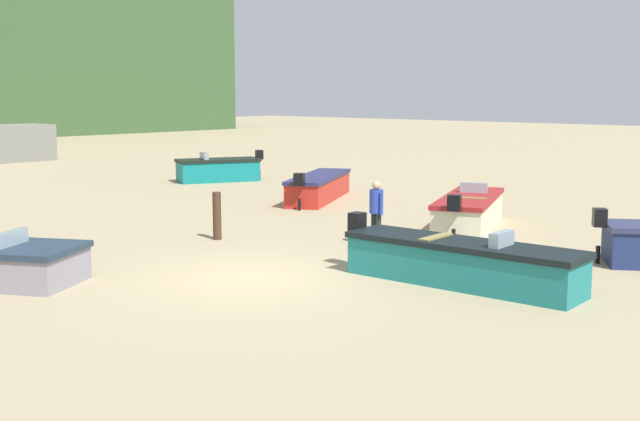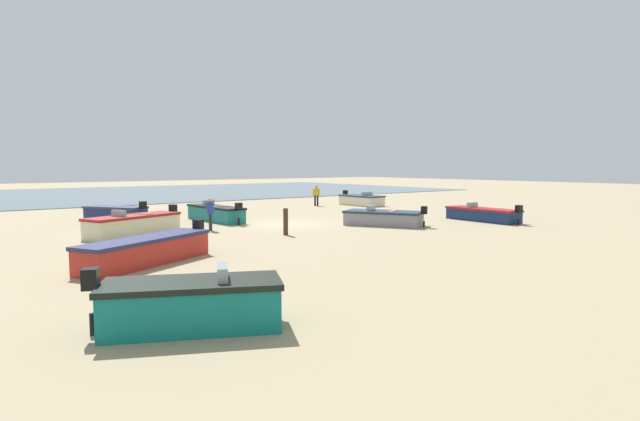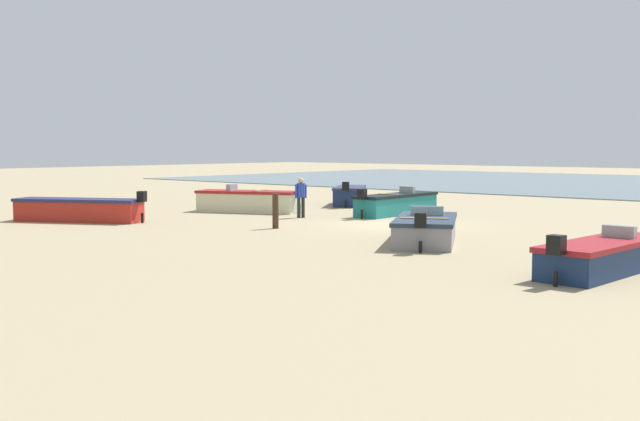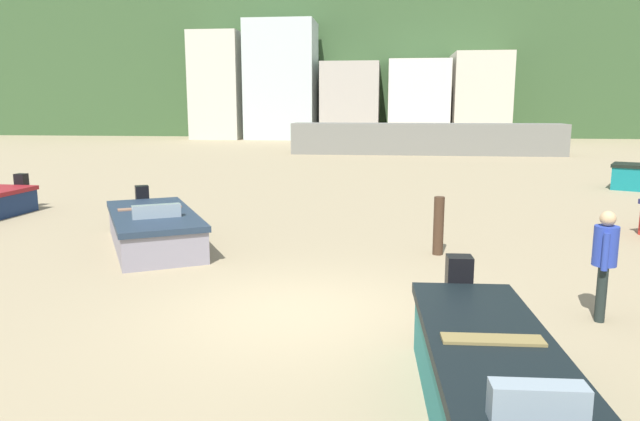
{
  "view_description": "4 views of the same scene",
  "coord_description": "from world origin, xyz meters",
  "px_view_note": "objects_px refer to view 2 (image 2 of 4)",
  "views": [
    {
      "loc": [
        -10.95,
        -11.67,
        3.77
      ],
      "look_at": [
        2.17,
        0.05,
        1.15
      ],
      "focal_mm": 44.86,
      "sensor_mm": 36.0,
      "label": 1
    },
    {
      "loc": [
        15.37,
        23.47,
        3.21
      ],
      "look_at": [
        -1.61,
        1.14,
        0.73
      ],
      "focal_mm": 28.99,
      "sensor_mm": 36.0,
      "label": 2
    },
    {
      "loc": [
        -16.18,
        22.92,
        2.88
      ],
      "look_at": [
        -2.54,
        7.12,
        1.12
      ],
      "focal_mm": 42.76,
      "sensor_mm": 36.0,
      "label": 3
    },
    {
      "loc": [
        1.29,
        -8.31,
        3.09
      ],
      "look_at": [
        0.04,
        2.51,
        1.13
      ],
      "focal_mm": 32.61,
      "sensor_mm": 36.0,
      "label": 4
    }
  ],
  "objects_px": {
    "mooring_post_near_water": "(286,222)",
    "beach_walker_distant": "(316,194)",
    "boat_cream_7": "(134,225)",
    "boat_grey_0": "(384,218)",
    "beach_walker_foreground": "(210,211)",
    "boat_navy_3": "(116,214)",
    "boat_teal_6": "(192,304)",
    "boat_cream_2": "(361,200)",
    "boat_red_1": "(147,250)",
    "boat_teal_5": "(216,213)",
    "boat_navy_4": "(483,214)"
  },
  "relations": [
    {
      "from": "boat_cream_2",
      "to": "beach_walker_foreground",
      "type": "distance_m",
      "value": 18.04
    },
    {
      "from": "boat_navy_4",
      "to": "boat_cream_7",
      "type": "height_order",
      "value": "boat_cream_7"
    },
    {
      "from": "boat_navy_3",
      "to": "boat_navy_4",
      "type": "height_order",
      "value": "boat_navy_3"
    },
    {
      "from": "boat_teal_5",
      "to": "mooring_post_near_water",
      "type": "relative_size",
      "value": 4.19
    },
    {
      "from": "boat_red_1",
      "to": "boat_navy_4",
      "type": "xyz_separation_m",
      "value": [
        -19.7,
        -1.24,
        -0.06
      ]
    },
    {
      "from": "mooring_post_near_water",
      "to": "boat_cream_7",
      "type": "bearing_deg",
      "value": -35.93
    },
    {
      "from": "mooring_post_near_water",
      "to": "boat_teal_5",
      "type": "bearing_deg",
      "value": -90.31
    },
    {
      "from": "boat_navy_4",
      "to": "boat_cream_2",
      "type": "bearing_deg",
      "value": 83.67
    },
    {
      "from": "boat_cream_7",
      "to": "beach_walker_foreground",
      "type": "height_order",
      "value": "beach_walker_foreground"
    },
    {
      "from": "mooring_post_near_water",
      "to": "beach_walker_distant",
      "type": "relative_size",
      "value": 0.76
    },
    {
      "from": "boat_cream_7",
      "to": "boat_teal_6",
      "type": "bearing_deg",
      "value": 144.31
    },
    {
      "from": "boat_grey_0",
      "to": "boat_teal_5",
      "type": "bearing_deg",
      "value": 101.01
    },
    {
      "from": "boat_teal_6",
      "to": "mooring_post_near_water",
      "type": "xyz_separation_m",
      "value": [
        -8.99,
        -10.29,
        0.12
      ]
    },
    {
      "from": "boat_red_1",
      "to": "boat_grey_0",
      "type": "bearing_deg",
      "value": -104.97
    },
    {
      "from": "boat_grey_0",
      "to": "boat_cream_2",
      "type": "height_order",
      "value": "boat_cream_2"
    },
    {
      "from": "boat_navy_4",
      "to": "boat_teal_6",
      "type": "bearing_deg",
      "value": -155.21
    },
    {
      "from": "boat_teal_5",
      "to": "beach_walker_distant",
      "type": "bearing_deg",
      "value": 23.29
    },
    {
      "from": "mooring_post_near_water",
      "to": "boat_teal_6",
      "type": "bearing_deg",
      "value": 48.85
    },
    {
      "from": "boat_teal_6",
      "to": "boat_cream_7",
      "type": "relative_size",
      "value": 0.78
    },
    {
      "from": "boat_teal_6",
      "to": "boat_cream_7",
      "type": "distance_m",
      "value": 14.74
    },
    {
      "from": "boat_teal_5",
      "to": "boat_teal_6",
      "type": "height_order",
      "value": "boat_teal_6"
    },
    {
      "from": "boat_grey_0",
      "to": "boat_navy_3",
      "type": "height_order",
      "value": "boat_navy_3"
    },
    {
      "from": "beach_walker_foreground",
      "to": "boat_cream_2",
      "type": "bearing_deg",
      "value": -47.61
    },
    {
      "from": "boat_red_1",
      "to": "beach_walker_foreground",
      "type": "bearing_deg",
      "value": -66.63
    },
    {
      "from": "boat_cream_2",
      "to": "boat_navy_3",
      "type": "xyz_separation_m",
      "value": [
        19.12,
        0.87,
        0.04
      ]
    },
    {
      "from": "boat_grey_0",
      "to": "beach_walker_foreground",
      "type": "xyz_separation_m",
      "value": [
        8.28,
        -3.58,
        0.55
      ]
    },
    {
      "from": "mooring_post_near_water",
      "to": "beach_walker_foreground",
      "type": "distance_m",
      "value": 4.14
    },
    {
      "from": "boat_red_1",
      "to": "boat_navy_3",
      "type": "relative_size",
      "value": 1.38
    },
    {
      "from": "boat_red_1",
      "to": "beach_walker_foreground",
      "type": "xyz_separation_m",
      "value": [
        -5.39,
        -6.72,
        0.5
      ]
    },
    {
      "from": "boat_grey_0",
      "to": "boat_red_1",
      "type": "bearing_deg",
      "value": 163.67
    },
    {
      "from": "boat_cream_2",
      "to": "boat_teal_6",
      "type": "height_order",
      "value": "boat_teal_6"
    },
    {
      "from": "boat_teal_5",
      "to": "boat_red_1",
      "type": "bearing_deg",
      "value": -128.08
    },
    {
      "from": "boat_grey_0",
      "to": "beach_walker_foreground",
      "type": "height_order",
      "value": "beach_walker_foreground"
    },
    {
      "from": "boat_teal_5",
      "to": "boat_grey_0",
      "type": "bearing_deg",
      "value": -52.23
    },
    {
      "from": "boat_navy_3",
      "to": "boat_teal_5",
      "type": "xyz_separation_m",
      "value": [
        -4.74,
        2.75,
        -0.01
      ]
    },
    {
      "from": "boat_red_1",
      "to": "beach_walker_distant",
      "type": "height_order",
      "value": "beach_walker_distant"
    },
    {
      "from": "boat_navy_4",
      "to": "beach_walker_distant",
      "type": "xyz_separation_m",
      "value": [
        0.95,
        -14.65,
        0.57
      ]
    },
    {
      "from": "boat_teal_6",
      "to": "boat_red_1",
      "type": "bearing_deg",
      "value": -166.39
    },
    {
      "from": "beach_walker_foreground",
      "to": "beach_walker_distant",
      "type": "distance_m",
      "value": 16.2
    },
    {
      "from": "boat_cream_2",
      "to": "beach_walker_distant",
      "type": "relative_size",
      "value": 2.45
    },
    {
      "from": "boat_grey_0",
      "to": "boat_navy_4",
      "type": "xyz_separation_m",
      "value": [
        -6.03,
        1.89,
        -0.02
      ]
    },
    {
      "from": "boat_navy_3",
      "to": "boat_cream_7",
      "type": "bearing_deg",
      "value": -131.45
    },
    {
      "from": "boat_navy_4",
      "to": "boat_cream_7",
      "type": "relative_size",
      "value": 1.0
    },
    {
      "from": "boat_grey_0",
      "to": "boat_red_1",
      "type": "relative_size",
      "value": 0.87
    },
    {
      "from": "boat_grey_0",
      "to": "boat_teal_6",
      "type": "distance_m",
      "value": 18.37
    },
    {
      "from": "boat_navy_3",
      "to": "beach_walker_foreground",
      "type": "height_order",
      "value": "beach_walker_foreground"
    },
    {
      "from": "boat_teal_5",
      "to": "boat_cream_7",
      "type": "xyz_separation_m",
      "value": [
        5.64,
        3.25,
        0.03
      ]
    },
    {
      "from": "boat_cream_2",
      "to": "boat_teal_6",
      "type": "relative_size",
      "value": 1.07
    },
    {
      "from": "mooring_post_near_water",
      "to": "beach_walker_foreground",
      "type": "bearing_deg",
      "value": -60.26
    },
    {
      "from": "mooring_post_near_water",
      "to": "beach_walker_distant",
      "type": "height_order",
      "value": "beach_walker_distant"
    }
  ]
}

